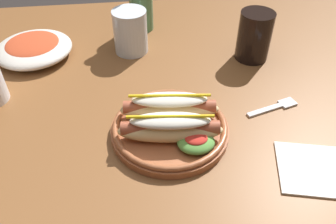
# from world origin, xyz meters

# --- Properties ---
(dining_table) EXTENTS (1.48, 0.90, 0.74)m
(dining_table) POSITION_xyz_m (0.00, 0.00, 0.65)
(dining_table) COLOR brown
(dining_table) RESTS_ON ground_plane
(hot_dog_plate) EXTENTS (0.23, 0.23, 0.08)m
(hot_dog_plate) POSITION_xyz_m (0.04, -0.19, 0.77)
(hot_dog_plate) COLOR #9E5633
(hot_dog_plate) RESTS_ON dining_table
(fork) EXTENTS (0.12, 0.05, 0.00)m
(fork) POSITION_xyz_m (0.28, -0.14, 0.74)
(fork) COLOR silver
(fork) RESTS_ON dining_table
(soda_cup) EXTENTS (0.08, 0.08, 0.12)m
(soda_cup) POSITION_xyz_m (0.29, 0.06, 0.80)
(soda_cup) COLOR black
(soda_cup) RESTS_ON dining_table
(water_cup) EXTENTS (0.09, 0.09, 0.11)m
(water_cup) POSITION_xyz_m (-0.02, 0.13, 0.80)
(water_cup) COLOR silver
(water_cup) RESTS_ON dining_table
(side_bowl) EXTENTS (0.19, 0.19, 0.05)m
(side_bowl) POSITION_xyz_m (-0.27, 0.14, 0.76)
(side_bowl) COLOR silver
(side_bowl) RESTS_ON dining_table
(napkin) EXTENTS (0.16, 0.15, 0.00)m
(napkin) POSITION_xyz_m (0.29, -0.32, 0.74)
(napkin) COLOR white
(napkin) RESTS_ON dining_table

